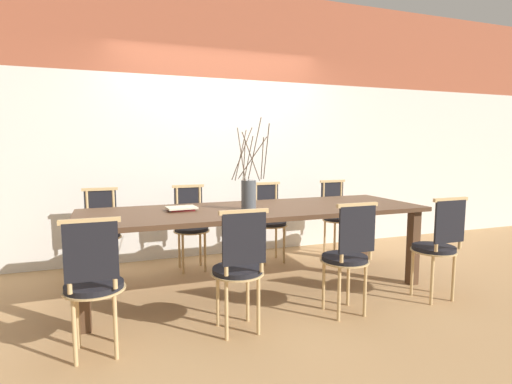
{
  "coord_description": "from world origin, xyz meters",
  "views": [
    {
      "loc": [
        -1.26,
        -3.43,
        1.34
      ],
      "look_at": [
        0.0,
        0.0,
        0.92
      ],
      "focal_mm": 28.0,
      "sensor_mm": 36.0,
      "label": 1
    }
  ],
  "objects": [
    {
      "name": "book_stack",
      "position": [
        -0.67,
        0.1,
        0.79
      ],
      "size": [
        0.27,
        0.21,
        0.03
      ],
      "color": "maroon",
      "rests_on": "dining_table"
    },
    {
      "name": "chair_near_leftend",
      "position": [
        -1.38,
        -0.82,
        0.51
      ],
      "size": [
        0.39,
        0.39,
        0.92
      ],
      "color": "black",
      "rests_on": "ground_plane"
    },
    {
      "name": "chair_near_right",
      "position": [
        1.37,
        -0.82,
        0.51
      ],
      "size": [
        0.39,
        0.39,
        0.92
      ],
      "color": "black",
      "rests_on": "ground_plane"
    },
    {
      "name": "chair_near_left",
      "position": [
        -0.42,
        -0.82,
        0.51
      ],
      "size": [
        0.39,
        0.39,
        0.92
      ],
      "color": "black",
      "rests_on": "ground_plane"
    },
    {
      "name": "chair_far_left",
      "position": [
        -0.46,
        0.82,
        0.51
      ],
      "size": [
        0.39,
        0.39,
        0.92
      ],
      "rotation": [
        0.0,
        0.0,
        3.14
      ],
      "color": "black",
      "rests_on": "ground_plane"
    },
    {
      "name": "vase_centerpiece",
      "position": [
        -0.09,
        -0.06,
        0.92
      ],
      "size": [
        0.33,
        0.39,
        0.83
      ],
      "color": "#4C5156",
      "rests_on": "dining_table"
    },
    {
      "name": "dining_table",
      "position": [
        0.0,
        0.0,
        0.69
      ],
      "size": [
        3.15,
        1.03,
        0.77
      ],
      "color": "#4C3321",
      "rests_on": "ground_plane"
    },
    {
      "name": "chair_far_right",
      "position": [
        1.36,
        0.82,
        0.51
      ],
      "size": [
        0.39,
        0.39,
        0.92
      ],
      "rotation": [
        0.0,
        0.0,
        3.14
      ],
      "color": "black",
      "rests_on": "ground_plane"
    },
    {
      "name": "chair_far_leftend",
      "position": [
        -1.36,
        0.82,
        0.51
      ],
      "size": [
        0.39,
        0.39,
        0.92
      ],
      "rotation": [
        0.0,
        0.0,
        3.14
      ],
      "color": "black",
      "rests_on": "ground_plane"
    },
    {
      "name": "ground_plane",
      "position": [
        0.0,
        0.0,
        0.0
      ],
      "size": [
        16.0,
        16.0,
        0.0
      ],
      "primitive_type": "plane",
      "color": "#A87F51"
    },
    {
      "name": "chair_near_center",
      "position": [
        0.47,
        -0.82,
        0.51
      ],
      "size": [
        0.39,
        0.39,
        0.92
      ],
      "color": "black",
      "rests_on": "ground_plane"
    },
    {
      "name": "chair_far_center",
      "position": [
        0.46,
        0.82,
        0.51
      ],
      "size": [
        0.39,
        0.39,
        0.92
      ],
      "rotation": [
        0.0,
        0.0,
        3.14
      ],
      "color": "black",
      "rests_on": "ground_plane"
    },
    {
      "name": "wall_rear",
      "position": [
        0.0,
        1.33,
        1.6
      ],
      "size": [
        12.0,
        0.06,
        3.2
      ],
      "color": "silver",
      "rests_on": "ground_plane"
    }
  ]
}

